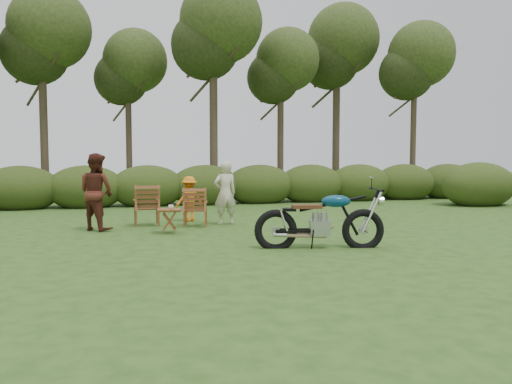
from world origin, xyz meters
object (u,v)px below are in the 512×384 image
object	(u,v)px
side_table	(169,221)
motorcycle	(319,248)
adult_a	(225,225)
adult_b	(97,230)
child	(190,221)
lawn_chair_right	(196,226)
lawn_chair_left	(147,225)
cup	(171,207)

from	to	relation	value
side_table	motorcycle	bearing A→B (deg)	-45.52
adult_a	motorcycle	bearing A→B (deg)	97.24
side_table	adult_b	bearing A→B (deg)	148.50
adult_a	adult_b	bearing A→B (deg)	-5.65
adult_b	child	bearing A→B (deg)	-111.81
lawn_chair_right	child	size ratio (longest dim) A/B	0.79
lawn_chair_right	side_table	world-z (taller)	side_table
lawn_chair_left	child	bearing A→B (deg)	-157.94
adult_a	lawn_chair_right	bearing A→B (deg)	-5.17
adult_b	child	world-z (taller)	adult_b
lawn_chair_left	child	xyz separation A→B (m)	(1.11, 0.44, 0.00)
child	lawn_chair_right	bearing A→B (deg)	70.39
motorcycle	child	size ratio (longest dim) A/B	1.93
side_table	child	distance (m)	2.06
motorcycle	adult_a	bearing A→B (deg)	118.91
adult_a	adult_b	size ratio (longest dim) A/B	0.89
lawn_chair_right	child	world-z (taller)	child
lawn_chair_left	cup	size ratio (longest dim) A/B	8.57
adult_a	child	xyz separation A→B (m)	(-0.76, 0.85, 0.00)
adult_a	child	distance (m)	1.14
lawn_chair_left	side_table	bearing A→B (deg)	104.93
motorcycle	side_table	bearing A→B (deg)	148.08
lawn_chair_left	child	size ratio (longest dim) A/B	0.84
motorcycle	child	world-z (taller)	motorcycle
lawn_chair_right	lawn_chair_left	bearing A→B (deg)	-9.13
side_table	cup	xyz separation A→B (m)	(0.04, 0.00, 0.31)
side_table	cup	distance (m)	0.31
cup	child	world-z (taller)	cup
lawn_chair_right	lawn_chair_left	world-z (taller)	lawn_chair_left
cup	adult_b	distance (m)	1.91
lawn_chair_left	adult_a	distance (m)	1.91
side_table	child	xyz separation A→B (m)	(0.72, 1.91, -0.27)
side_table	adult_b	world-z (taller)	adult_b
adult_b	child	size ratio (longest dim) A/B	1.50
cup	side_table	bearing A→B (deg)	-177.62
motorcycle	cup	bearing A→B (deg)	147.60
side_table	child	bearing A→B (deg)	69.39
motorcycle	lawn_chair_left	bearing A→B (deg)	139.18
lawn_chair_right	lawn_chair_left	xyz separation A→B (m)	(-1.12, 0.44, 0.00)
child	adult_b	bearing A→B (deg)	3.03
lawn_chair_left	adult_a	world-z (taller)	adult_a
adult_a	side_table	bearing A→B (deg)	27.70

